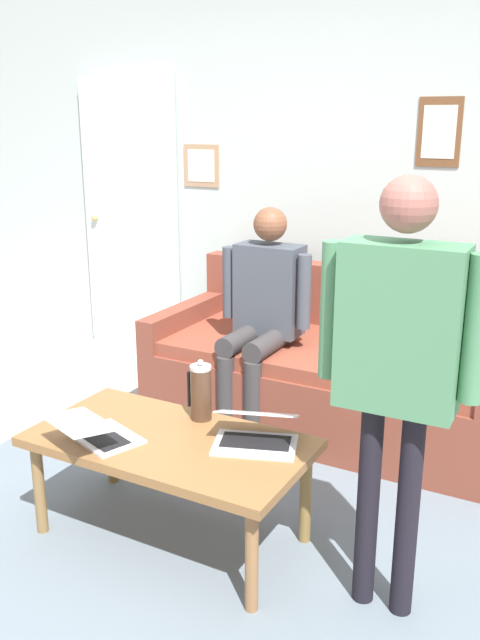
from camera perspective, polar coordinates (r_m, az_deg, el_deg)
The scene contains 11 objects.
ground_plane at distance 3.07m, azimuth -8.35°, elevation -18.43°, with size 7.68×7.68×0.00m, color #ABA89F.
area_rug at distance 3.06m, azimuth -6.80°, elevation -18.37°, with size 2.67×2.05×0.01m, color slate.
back_wall at distance 4.48m, azimuth 8.29°, elevation 11.24°, with size 7.04×0.11×2.70m.
interior_door at distance 5.23m, azimuth -9.16°, elevation 8.35°, with size 0.82×0.09×2.05m.
couch at distance 4.06m, azimuth 7.57°, elevation -4.54°, with size 2.04×0.94×0.88m.
coffee_table at distance 2.92m, azimuth -5.92°, elevation -10.69°, with size 1.17×0.62×0.47m.
laptop_left at distance 2.82m, azimuth 1.34°, elevation -9.50°, with size 0.41×0.38×0.16m.
laptop_center at distance 2.89m, azimuth -11.89°, elevation -9.20°, with size 0.38×0.40×0.13m.
french_press at distance 3.01m, azimuth -3.30°, elevation -6.04°, with size 0.12×0.10×0.28m.
person_standing at distance 2.33m, azimuth 13.14°, elevation -2.33°, with size 0.56×0.18×1.59m.
person_seated at distance 3.85m, azimuth 1.92°, elevation 1.13°, with size 0.55×0.51×1.28m.
Camera 1 is at (-1.57, 1.98, 1.75)m, focal length 38.22 mm.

